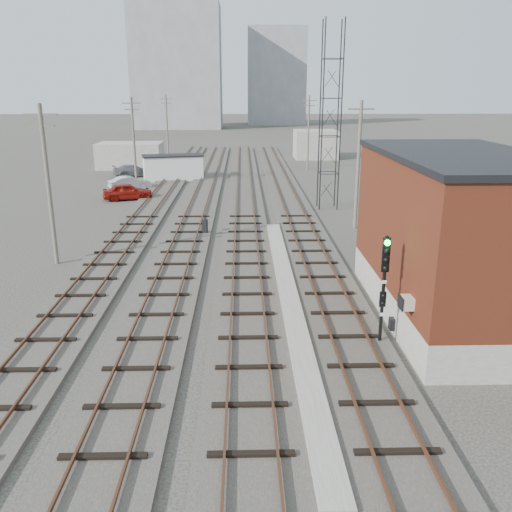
{
  "coord_description": "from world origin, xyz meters",
  "views": [
    {
      "loc": [
        -1.68,
        -10.23,
        9.7
      ],
      "look_at": [
        -1.07,
        14.07,
        2.2
      ],
      "focal_mm": 38.0,
      "sensor_mm": 36.0,
      "label": 1
    }
  ],
  "objects_px": {
    "switch_stand": "(205,226)",
    "car_grey": "(133,171)",
    "car_red": "(128,191)",
    "car_silver": "(130,183)",
    "signal_mast": "(384,282)",
    "site_trailer": "(173,167)"
  },
  "relations": [
    {
      "from": "signal_mast",
      "to": "switch_stand",
      "type": "relative_size",
      "value": 3.31
    },
    {
      "from": "car_silver",
      "to": "car_grey",
      "type": "distance_m",
      "value": 8.85
    },
    {
      "from": "signal_mast",
      "to": "site_trailer",
      "type": "distance_m",
      "value": 43.24
    },
    {
      "from": "switch_stand",
      "to": "car_red",
      "type": "xyz_separation_m",
      "value": [
        -7.92,
        12.9,
        0.12
      ]
    },
    {
      "from": "car_silver",
      "to": "car_grey",
      "type": "height_order",
      "value": "car_silver"
    },
    {
      "from": "car_red",
      "to": "car_grey",
      "type": "xyz_separation_m",
      "value": [
        -2.12,
        13.88,
        -0.08
      ]
    },
    {
      "from": "car_silver",
      "to": "site_trailer",
      "type": "bearing_deg",
      "value": -57.23
    },
    {
      "from": "switch_stand",
      "to": "car_grey",
      "type": "xyz_separation_m",
      "value": [
        -10.04,
        26.78,
        0.04
      ]
    },
    {
      "from": "site_trailer",
      "to": "car_silver",
      "type": "xyz_separation_m",
      "value": [
        -3.62,
        -6.09,
        -0.71
      ]
    },
    {
      "from": "car_red",
      "to": "car_grey",
      "type": "relative_size",
      "value": 0.96
    },
    {
      "from": "site_trailer",
      "to": "car_grey",
      "type": "relative_size",
      "value": 1.52
    },
    {
      "from": "signal_mast",
      "to": "car_silver",
      "type": "relative_size",
      "value": 1.07
    },
    {
      "from": "site_trailer",
      "to": "car_red",
      "type": "relative_size",
      "value": 1.58
    },
    {
      "from": "signal_mast",
      "to": "car_red",
      "type": "xyz_separation_m",
      "value": [
        -15.91,
        29.96,
        -1.92
      ]
    },
    {
      "from": "car_red",
      "to": "car_silver",
      "type": "height_order",
      "value": "car_red"
    },
    {
      "from": "signal_mast",
      "to": "car_grey",
      "type": "bearing_deg",
      "value": 112.36
    },
    {
      "from": "signal_mast",
      "to": "car_red",
      "type": "relative_size",
      "value": 1.0
    },
    {
      "from": "car_silver",
      "to": "switch_stand",
      "type": "bearing_deg",
      "value": 179.38
    },
    {
      "from": "signal_mast",
      "to": "site_trailer",
      "type": "height_order",
      "value": "signal_mast"
    },
    {
      "from": "car_red",
      "to": "car_silver",
      "type": "xyz_separation_m",
      "value": [
        -0.81,
        5.13,
        -0.07
      ]
    },
    {
      "from": "switch_stand",
      "to": "car_silver",
      "type": "xyz_separation_m",
      "value": [
        -8.73,
        18.03,
        0.05
      ]
    },
    {
      "from": "signal_mast",
      "to": "switch_stand",
      "type": "bearing_deg",
      "value": 115.1
    }
  ]
}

